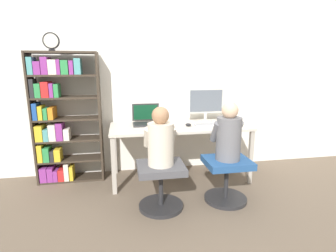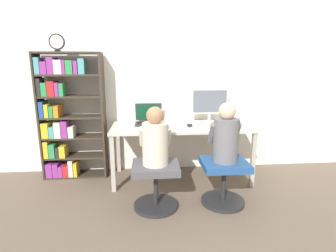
# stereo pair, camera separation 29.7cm
# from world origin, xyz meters

# --- Properties ---
(ground_plane) EXTENTS (14.00, 14.00, 0.00)m
(ground_plane) POSITION_xyz_m (0.00, 0.00, 0.00)
(ground_plane) COLOR brown
(wall_back) EXTENTS (10.00, 0.05, 2.60)m
(wall_back) POSITION_xyz_m (0.00, 0.76, 1.30)
(wall_back) COLOR white
(wall_back) RESTS_ON ground_plane
(desk) EXTENTS (1.77, 0.70, 0.72)m
(desk) POSITION_xyz_m (0.00, 0.35, 0.64)
(desk) COLOR beige
(desk) RESTS_ON ground_plane
(desktop_monitor) EXTENTS (0.50, 0.18, 0.45)m
(desktop_monitor) POSITION_xyz_m (0.41, 0.56, 0.96)
(desktop_monitor) COLOR beige
(desktop_monitor) RESTS_ON desk
(laptop) EXTENTS (0.35, 0.34, 0.26)m
(laptop) POSITION_xyz_m (-0.41, 0.51, 0.77)
(laptop) COLOR #2D2D30
(laptop) RESTS_ON desk
(keyboard) EXTENTS (0.41, 0.13, 0.03)m
(keyboard) POSITION_xyz_m (0.38, 0.27, 0.73)
(keyboard) COLOR #B2B2B7
(keyboard) RESTS_ON desk
(computer_mouse_by_keyboard) EXTENTS (0.07, 0.10, 0.04)m
(computer_mouse_by_keyboard) POSITION_xyz_m (0.10, 0.30, 0.73)
(computer_mouse_by_keyboard) COLOR black
(computer_mouse_by_keyboard) RESTS_ON desk
(office_chair_left) EXTENTS (0.48, 0.47, 0.48)m
(office_chair_left) POSITION_xyz_m (0.37, -0.33, 0.29)
(office_chair_left) COLOR #262628
(office_chair_left) RESTS_ON ground_plane
(office_chair_right) EXTENTS (0.48, 0.47, 0.48)m
(office_chair_right) POSITION_xyz_m (-0.36, -0.36, 0.29)
(office_chair_right) COLOR #262628
(office_chair_right) RESTS_ON ground_plane
(person_at_monitor) EXTENTS (0.32, 0.29, 0.62)m
(person_at_monitor) POSITION_xyz_m (0.37, -0.33, 0.75)
(person_at_monitor) COLOR slate
(person_at_monitor) RESTS_ON office_chair_left
(person_at_laptop) EXTENTS (0.32, 0.29, 0.59)m
(person_at_laptop) POSITION_xyz_m (-0.36, -0.35, 0.74)
(person_at_laptop) COLOR beige
(person_at_laptop) RESTS_ON office_chair_right
(bookshelf) EXTENTS (0.82, 0.28, 1.63)m
(bookshelf) POSITION_xyz_m (-1.50, 0.54, 0.82)
(bookshelf) COLOR #382D23
(bookshelf) RESTS_ON ground_plane
(desk_clock) EXTENTS (0.19, 0.03, 0.21)m
(desk_clock) POSITION_xyz_m (-1.49, 0.48, 1.74)
(desk_clock) COLOR black
(desk_clock) RESTS_ON bookshelf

